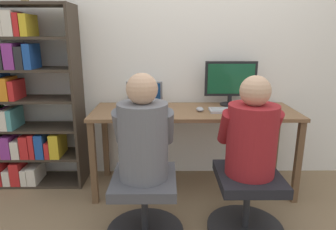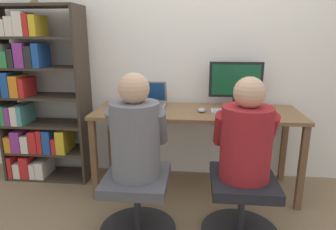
{
  "view_description": "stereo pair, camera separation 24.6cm",
  "coord_description": "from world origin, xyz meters",
  "px_view_note": "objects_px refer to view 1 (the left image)",
  "views": [
    {
      "loc": [
        -0.25,
        -2.25,
        1.4
      ],
      "look_at": [
        -0.23,
        0.13,
        0.75
      ],
      "focal_mm": 32.0,
      "sensor_mm": 36.0,
      "label": 1
    },
    {
      "loc": [
        -0.0,
        -2.24,
        1.4
      ],
      "look_at": [
        -0.23,
        0.13,
        0.75
      ],
      "focal_mm": 32.0,
      "sensor_mm": 36.0,
      "label": 2
    }
  ],
  "objects_px": {
    "person_at_monitor": "(252,133)",
    "bookshelf": "(24,102)",
    "laptop": "(144,102)",
    "office_chair_right": "(145,203)",
    "person_at_laptop": "(143,134)",
    "desktop_monitor": "(231,82)",
    "keyboard": "(232,110)",
    "office_chair_left": "(247,200)"
  },
  "relations": [
    {
      "from": "person_at_monitor",
      "to": "bookshelf",
      "type": "height_order",
      "value": "bookshelf"
    },
    {
      "from": "laptop",
      "to": "bookshelf",
      "type": "xyz_separation_m",
      "value": [
        -1.08,
        -0.02,
        0.01
      ]
    },
    {
      "from": "office_chair_right",
      "to": "person_at_laptop",
      "type": "relative_size",
      "value": 0.78
    },
    {
      "from": "desktop_monitor",
      "to": "person_at_monitor",
      "type": "height_order",
      "value": "desktop_monitor"
    },
    {
      "from": "person_at_monitor",
      "to": "office_chair_right",
      "type": "bearing_deg",
      "value": -176.34
    },
    {
      "from": "keyboard",
      "to": "office_chair_right",
      "type": "relative_size",
      "value": 0.72
    },
    {
      "from": "laptop",
      "to": "office_chair_right",
      "type": "relative_size",
      "value": 0.61
    },
    {
      "from": "person_at_laptop",
      "to": "person_at_monitor",
      "type": "bearing_deg",
      "value": 3.25
    },
    {
      "from": "laptop",
      "to": "office_chair_left",
      "type": "xyz_separation_m",
      "value": [
        0.78,
        -0.76,
        -0.55
      ]
    },
    {
      "from": "office_chair_right",
      "to": "person_at_laptop",
      "type": "bearing_deg",
      "value": 90.0
    },
    {
      "from": "laptop",
      "to": "person_at_monitor",
      "type": "bearing_deg",
      "value": -44.14
    },
    {
      "from": "laptop",
      "to": "office_chair_right",
      "type": "height_order",
      "value": "laptop"
    },
    {
      "from": "laptop",
      "to": "office_chair_left",
      "type": "bearing_deg",
      "value": -44.33
    },
    {
      "from": "desktop_monitor",
      "to": "office_chair_left",
      "type": "distance_m",
      "value": 1.1
    },
    {
      "from": "office_chair_left",
      "to": "person_at_monitor",
      "type": "relative_size",
      "value": 0.81
    },
    {
      "from": "desktop_monitor",
      "to": "person_at_monitor",
      "type": "xyz_separation_m",
      "value": [
        -0.02,
        -0.82,
        -0.22
      ]
    },
    {
      "from": "keyboard",
      "to": "office_chair_left",
      "type": "bearing_deg",
      "value": -89.34
    },
    {
      "from": "person_at_laptop",
      "to": "office_chair_left",
      "type": "bearing_deg",
      "value": 2.87
    },
    {
      "from": "bookshelf",
      "to": "desktop_monitor",
      "type": "bearing_deg",
      "value": 2.53
    },
    {
      "from": "desktop_monitor",
      "to": "person_at_laptop",
      "type": "distance_m",
      "value": 1.16
    },
    {
      "from": "office_chair_left",
      "to": "person_at_monitor",
      "type": "height_order",
      "value": "person_at_monitor"
    },
    {
      "from": "office_chair_right",
      "to": "person_at_monitor",
      "type": "bearing_deg",
      "value": 3.66
    },
    {
      "from": "keyboard",
      "to": "person_at_monitor",
      "type": "xyz_separation_m",
      "value": [
        0.01,
        -0.58,
        -0.01
      ]
    },
    {
      "from": "office_chair_right",
      "to": "bookshelf",
      "type": "relative_size",
      "value": 0.33
    },
    {
      "from": "desktop_monitor",
      "to": "office_chair_right",
      "type": "xyz_separation_m",
      "value": [
        -0.75,
        -0.87,
        -0.72
      ]
    },
    {
      "from": "office_chair_left",
      "to": "bookshelf",
      "type": "height_order",
      "value": "bookshelf"
    },
    {
      "from": "person_at_monitor",
      "to": "person_at_laptop",
      "type": "bearing_deg",
      "value": -176.75
    },
    {
      "from": "office_chair_right",
      "to": "person_at_laptop",
      "type": "distance_m",
      "value": 0.51
    },
    {
      "from": "keyboard",
      "to": "office_chair_right",
      "type": "distance_m",
      "value": 1.09
    },
    {
      "from": "desktop_monitor",
      "to": "person_at_laptop",
      "type": "height_order",
      "value": "person_at_laptop"
    },
    {
      "from": "keyboard",
      "to": "bookshelf",
      "type": "height_order",
      "value": "bookshelf"
    },
    {
      "from": "desktop_monitor",
      "to": "keyboard",
      "type": "xyz_separation_m",
      "value": [
        -0.02,
        -0.24,
        -0.2
      ]
    },
    {
      "from": "laptop",
      "to": "person_at_monitor",
      "type": "height_order",
      "value": "person_at_monitor"
    },
    {
      "from": "person_at_monitor",
      "to": "keyboard",
      "type": "bearing_deg",
      "value": 90.67
    },
    {
      "from": "laptop",
      "to": "office_chair_left",
      "type": "distance_m",
      "value": 1.22
    },
    {
      "from": "office_chair_left",
      "to": "office_chair_right",
      "type": "distance_m",
      "value": 0.73
    },
    {
      "from": "bookshelf",
      "to": "laptop",
      "type": "bearing_deg",
      "value": 0.9
    },
    {
      "from": "office_chair_right",
      "to": "person_at_monitor",
      "type": "xyz_separation_m",
      "value": [
        0.73,
        0.05,
        0.5
      ]
    },
    {
      "from": "desktop_monitor",
      "to": "person_at_laptop",
      "type": "xyz_separation_m",
      "value": [
        -0.75,
        -0.86,
        -0.21
      ]
    },
    {
      "from": "person_at_monitor",
      "to": "office_chair_left",
      "type": "bearing_deg",
      "value": -90.0
    },
    {
      "from": "desktop_monitor",
      "to": "bookshelf",
      "type": "distance_m",
      "value": 1.89
    },
    {
      "from": "office_chair_left",
      "to": "office_chair_right",
      "type": "xyz_separation_m",
      "value": [
        -0.73,
        -0.04,
        0.0
      ]
    }
  ]
}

